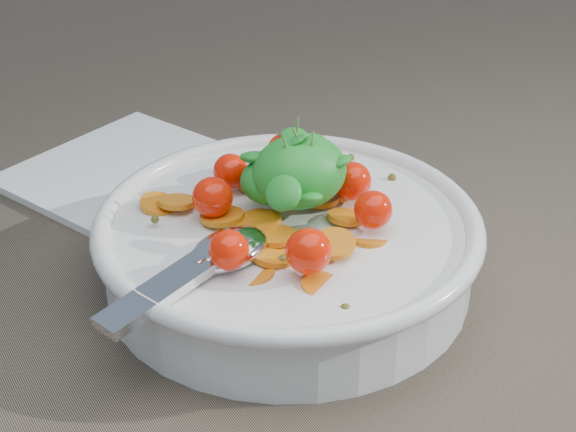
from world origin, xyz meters
TOP-DOWN VIEW (x-y plane):
  - ground at (0.00, 0.00)m, footprint 6.00×6.00m
  - bowl at (0.02, 0.01)m, footprint 0.28×0.26m
  - napkin at (-0.02, 0.21)m, footprint 0.22×0.20m

SIDE VIEW (x-z plane):
  - ground at x=0.00m, z-range 0.00..0.00m
  - napkin at x=-0.02m, z-range 0.00..0.01m
  - bowl at x=0.02m, z-range -0.02..0.09m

